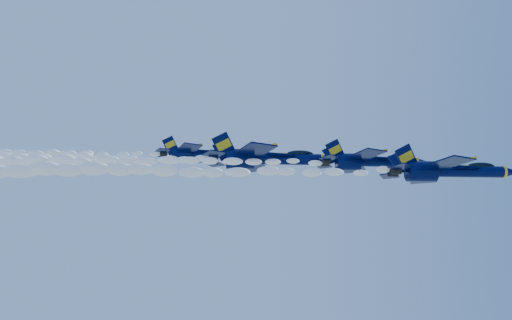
{
  "coord_description": "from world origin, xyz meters",
  "views": [
    {
      "loc": [
        -9.69,
        -67.52,
        133.26
      ],
      "look_at": [
        -6.14,
        1.02,
        152.68
      ],
      "focal_mm": 35.0,
      "sensor_mm": 36.0,
      "label": 1
    }
  ],
  "objects_px": {
    "jet_second": "(370,161)",
    "jet_third": "(266,158)",
    "jet_lead": "(448,171)",
    "jet_fourth": "(199,154)"
  },
  "relations": [
    {
      "from": "jet_second",
      "to": "jet_third",
      "type": "bearing_deg",
      "value": 162.96
    },
    {
      "from": "jet_lead",
      "to": "jet_third",
      "type": "distance_m",
      "value": 24.86
    },
    {
      "from": "jet_lead",
      "to": "jet_second",
      "type": "relative_size",
      "value": 1.07
    },
    {
      "from": "jet_third",
      "to": "jet_second",
      "type": "bearing_deg",
      "value": -17.04
    },
    {
      "from": "jet_second",
      "to": "jet_third",
      "type": "height_order",
      "value": "jet_third"
    },
    {
      "from": "jet_second",
      "to": "jet_third",
      "type": "xyz_separation_m",
      "value": [
        -13.98,
        4.29,
        1.45
      ]
    },
    {
      "from": "jet_fourth",
      "to": "jet_second",
      "type": "bearing_deg",
      "value": -34.94
    },
    {
      "from": "jet_lead",
      "to": "jet_fourth",
      "type": "height_order",
      "value": "jet_fourth"
    },
    {
      "from": "jet_third",
      "to": "jet_lead",
      "type": "bearing_deg",
      "value": -29.83
    },
    {
      "from": "jet_second",
      "to": "jet_fourth",
      "type": "xyz_separation_m",
      "value": [
        -24.55,
        17.16,
        5.83
      ]
    }
  ]
}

